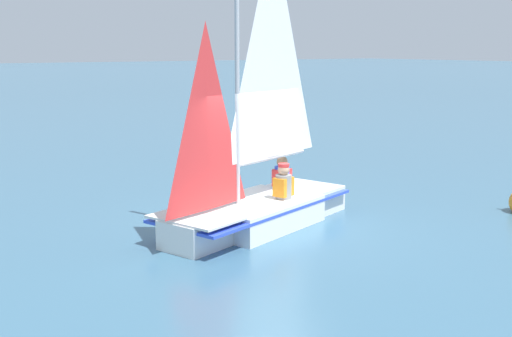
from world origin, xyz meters
name	(u,v)px	position (x,y,z in m)	size (l,w,h in m)	color
ground_plane	(256,226)	(0.00, 0.00, 0.00)	(260.00, 260.00, 0.00)	#38607A
sailboat_main	(257,188)	(-0.04, -0.01, 0.72)	(4.48, 2.76, 5.57)	white
sailor_helm	(283,192)	(-0.50, 0.19, 0.63)	(0.40, 0.38, 1.16)	black
sailor_crew	(282,183)	(-0.98, -0.51, 0.62)	(0.40, 0.38, 1.16)	black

